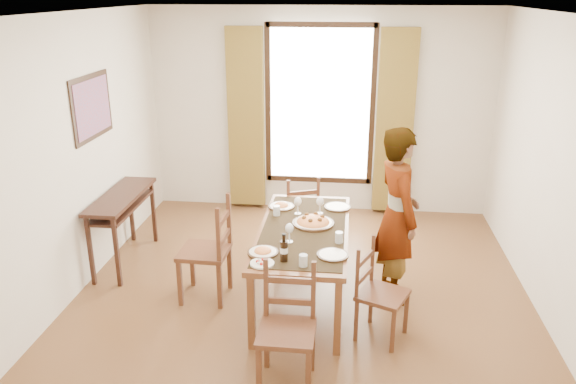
# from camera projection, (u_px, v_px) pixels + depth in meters

# --- Properties ---
(ground) EXTENTS (5.00, 5.00, 0.00)m
(ground) POSITION_uv_depth(u_px,v_px,m) (302.00, 299.00, 5.56)
(ground) COLOR #462616
(ground) RESTS_ON ground
(room_shell) EXTENTS (4.60, 5.10, 2.74)m
(room_shell) POSITION_uv_depth(u_px,v_px,m) (304.00, 145.00, 5.15)
(room_shell) COLOR beige
(room_shell) RESTS_ON ground
(console_table) EXTENTS (0.38, 1.20, 0.80)m
(console_table) POSITION_uv_depth(u_px,v_px,m) (122.00, 204.00, 6.10)
(console_table) COLOR #341711
(console_table) RESTS_ON ground
(dining_table) EXTENTS (0.84, 1.83, 0.76)m
(dining_table) POSITION_uv_depth(u_px,v_px,m) (304.00, 235.00, 5.33)
(dining_table) COLOR brown
(dining_table) RESTS_ON ground
(chair_west) EXTENTS (0.47, 0.47, 1.04)m
(chair_west) POSITION_uv_depth(u_px,v_px,m) (208.00, 253.00, 5.44)
(chair_west) COLOR brown
(chair_west) RESTS_ON ground
(chair_north) EXTENTS (0.53, 0.53, 0.92)m
(chair_north) POSITION_uv_depth(u_px,v_px,m) (299.00, 215.00, 6.49)
(chair_north) COLOR brown
(chair_north) RESTS_ON ground
(chair_south) EXTENTS (0.43, 0.43, 0.97)m
(chair_south) POSITION_uv_depth(u_px,v_px,m) (287.00, 331.00, 4.26)
(chair_south) COLOR brown
(chair_south) RESTS_ON ground
(chair_east) EXTENTS (0.51, 0.51, 0.88)m
(chair_east) POSITION_uv_depth(u_px,v_px,m) (379.00, 295.00, 4.84)
(chair_east) COLOR brown
(chair_east) RESTS_ON ground
(man) EXTENTS (0.86, 0.77, 1.73)m
(man) POSITION_uv_depth(u_px,v_px,m) (397.00, 215.00, 5.34)
(man) COLOR #97989F
(man) RESTS_ON ground
(plate_sw) EXTENTS (0.27, 0.27, 0.05)m
(plate_sw) POSITION_uv_depth(u_px,v_px,m) (263.00, 250.00, 4.81)
(plate_sw) COLOR silver
(plate_sw) RESTS_ON dining_table
(plate_se) EXTENTS (0.27, 0.27, 0.05)m
(plate_se) POSITION_uv_depth(u_px,v_px,m) (333.00, 253.00, 4.76)
(plate_se) COLOR silver
(plate_se) RESTS_ON dining_table
(plate_nw) EXTENTS (0.27, 0.27, 0.05)m
(plate_nw) POSITION_uv_depth(u_px,v_px,m) (281.00, 205.00, 5.82)
(plate_nw) COLOR silver
(plate_nw) RESTS_ON dining_table
(plate_ne) EXTENTS (0.27, 0.27, 0.05)m
(plate_ne) POSITION_uv_depth(u_px,v_px,m) (337.00, 205.00, 5.80)
(plate_ne) COLOR silver
(plate_ne) RESTS_ON dining_table
(pasta_platter) EXTENTS (0.40, 0.40, 0.10)m
(pasta_platter) POSITION_uv_depth(u_px,v_px,m) (313.00, 220.00, 5.39)
(pasta_platter) COLOR #D2611A
(pasta_platter) RESTS_ON dining_table
(caprese_plate) EXTENTS (0.20, 0.20, 0.04)m
(caprese_plate) POSITION_uv_depth(u_px,v_px,m) (262.00, 262.00, 4.62)
(caprese_plate) COLOR silver
(caprese_plate) RESTS_ON dining_table
(wine_glass_a) EXTENTS (0.08, 0.08, 0.18)m
(wine_glass_a) POSITION_uv_depth(u_px,v_px,m) (289.00, 233.00, 5.00)
(wine_glass_a) COLOR white
(wine_glass_a) RESTS_ON dining_table
(wine_glass_b) EXTENTS (0.08, 0.08, 0.18)m
(wine_glass_b) POSITION_uv_depth(u_px,v_px,m) (320.00, 205.00, 5.63)
(wine_glass_b) COLOR white
(wine_glass_b) RESTS_ON dining_table
(wine_glass_c) EXTENTS (0.08, 0.08, 0.18)m
(wine_glass_c) POSITION_uv_depth(u_px,v_px,m) (298.00, 205.00, 5.62)
(wine_glass_c) COLOR white
(wine_glass_c) RESTS_ON dining_table
(tumbler_a) EXTENTS (0.07, 0.07, 0.10)m
(tumbler_a) POSITION_uv_depth(u_px,v_px,m) (339.00, 237.00, 5.00)
(tumbler_a) COLOR silver
(tumbler_a) RESTS_ON dining_table
(tumbler_b) EXTENTS (0.07, 0.07, 0.10)m
(tumbler_b) POSITION_uv_depth(u_px,v_px,m) (277.00, 211.00, 5.61)
(tumbler_b) COLOR silver
(tumbler_b) RESTS_ON dining_table
(tumbler_c) EXTENTS (0.07, 0.07, 0.10)m
(tumbler_c) POSITION_uv_depth(u_px,v_px,m) (303.00, 260.00, 4.58)
(tumbler_c) COLOR silver
(tumbler_c) RESTS_ON dining_table
(wine_bottle) EXTENTS (0.07, 0.07, 0.25)m
(wine_bottle) POSITION_uv_depth(u_px,v_px,m) (284.00, 247.00, 4.64)
(wine_bottle) COLOR black
(wine_bottle) RESTS_ON dining_table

